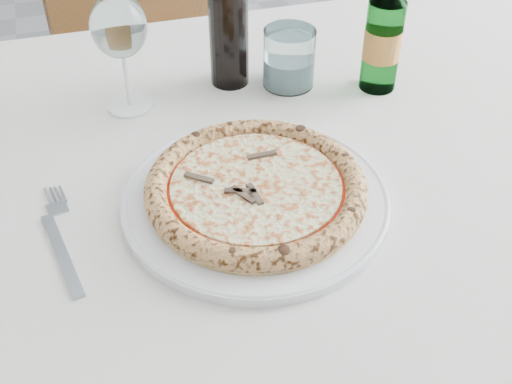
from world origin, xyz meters
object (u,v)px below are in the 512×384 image
wine_bottle (228,20)px  chair_far (150,41)px  plate (256,199)px  dining_table (236,202)px  wine_glass (119,29)px  pizza (256,188)px  tumbler (289,62)px  beer_bottle (383,35)px

wine_bottle → chair_far: bearing=94.6°
plate → chair_far: bearing=90.0°
dining_table → chair_far: bearing=90.0°
chair_far → wine_glass: 0.75m
plate → wine_bottle: bearing=80.8°
pizza → wine_bottle: 0.32m
tumbler → beer_bottle: size_ratio=0.41×
dining_table → beer_bottle: size_ratio=6.93×
plate → pizza: size_ratio=1.22×
wine_bottle → beer_bottle: bearing=-21.1°
chair_far → wine_bottle: size_ratio=3.65×
dining_table → tumbler: tumbler is taller
tumbler → chair_far: bearing=102.0°
wine_bottle → pizza: bearing=-99.2°
tumbler → dining_table: bearing=-129.3°
beer_bottle → plate: bearing=-141.4°
tumbler → wine_glass: bearing=178.3°
tumbler → beer_bottle: beer_bottle is taller
plate → beer_bottle: beer_bottle is taller
chair_far → pizza: bearing=-90.0°
chair_far → plate: bearing=-90.0°
pizza → wine_glass: wine_glass is taller
pizza → dining_table: bearing=90.0°
beer_bottle → pizza: bearing=-141.4°
chair_far → wine_glass: size_ratio=5.05×
wine_glass → plate: bearing=-66.6°
dining_table → beer_bottle: (0.27, 0.12, 0.17)m
plate → wine_bottle: (0.05, 0.31, 0.10)m
plate → pizza: (-0.00, 0.00, 0.02)m
wine_bottle → wine_glass: bearing=-170.7°
wine_bottle → tumbler: bearing=-21.8°
wine_glass → wine_bottle: (0.17, 0.03, -0.02)m
chair_far → plate: 0.95m
wine_glass → wine_bottle: size_ratio=0.72×
dining_table → pizza: size_ratio=5.55×
plate → wine_glass: (-0.12, 0.28, 0.12)m
chair_far → pizza: chair_far is taller
dining_table → plate: (0.00, -0.10, 0.09)m
pizza → beer_bottle: 0.36m
dining_table → wine_glass: 0.30m
dining_table → beer_bottle: 0.34m
plate → tumbler: bearing=62.8°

